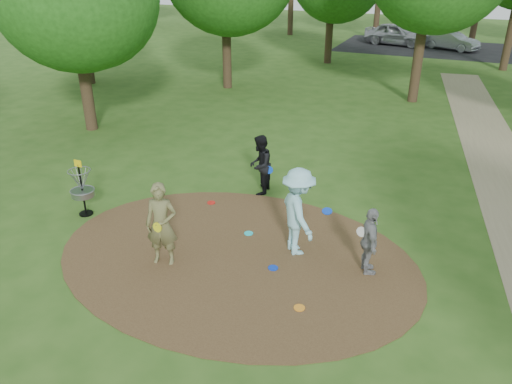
% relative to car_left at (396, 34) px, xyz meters
% --- Properties ---
extents(ground, '(100.00, 100.00, 0.00)m').
position_rel_car_left_xyz_m(ground, '(1.17, -30.28, -0.78)').
color(ground, '#2D5119').
rests_on(ground, ground).
extents(dirt_clearing, '(8.40, 8.40, 0.02)m').
position_rel_car_left_xyz_m(dirt_clearing, '(1.17, -30.28, -0.77)').
color(dirt_clearing, '#47301C').
rests_on(dirt_clearing, ground).
extents(parking_lot, '(14.00, 8.00, 0.01)m').
position_rel_car_left_xyz_m(parking_lot, '(3.17, -0.28, -0.77)').
color(parking_lot, black).
rests_on(parking_lot, ground).
extents(player_observer_with_disc, '(0.80, 0.63, 1.92)m').
position_rel_car_left_xyz_m(player_observer_with_disc, '(-0.19, -31.09, 0.18)').
color(player_observer_with_disc, brown).
rests_on(player_observer_with_disc, ground).
extents(player_throwing_with_disc, '(1.51, 1.52, 2.07)m').
position_rel_car_left_xyz_m(player_throwing_with_disc, '(2.38, -29.52, 0.26)').
color(player_throwing_with_disc, '#9ADBE6').
rests_on(player_throwing_with_disc, ground).
extents(player_walking_with_disc, '(0.77, 0.91, 1.72)m').
position_rel_car_left_xyz_m(player_walking_with_disc, '(0.41, -26.97, 0.08)').
color(player_walking_with_disc, black).
rests_on(player_walking_with_disc, ground).
extents(player_waiting_with_disc, '(0.71, 0.98, 1.54)m').
position_rel_car_left_xyz_m(player_waiting_with_disc, '(4.04, -29.72, -0.01)').
color(player_waiting_with_disc, gray).
rests_on(player_waiting_with_disc, ground).
extents(disc_ground_cyan, '(0.22, 0.22, 0.02)m').
position_rel_car_left_xyz_m(disc_ground_cyan, '(1.05, -29.25, -0.75)').
color(disc_ground_cyan, '#1BD1DE').
rests_on(disc_ground_cyan, dirt_clearing).
extents(disc_ground_blue, '(0.22, 0.22, 0.02)m').
position_rel_car_left_xyz_m(disc_ground_blue, '(2.14, -30.40, -0.75)').
color(disc_ground_blue, '#0B32C7').
rests_on(disc_ground_blue, dirt_clearing).
extents(disc_ground_red, '(0.22, 0.22, 0.02)m').
position_rel_car_left_xyz_m(disc_ground_red, '(-0.56, -28.14, -0.75)').
color(disc_ground_red, red).
rests_on(disc_ground_red, dirt_clearing).
extents(car_left, '(4.83, 2.69, 1.55)m').
position_rel_car_left_xyz_m(car_left, '(0.00, 0.00, 0.00)').
color(car_left, '#9D9EA4').
rests_on(car_left, ground).
extents(car_right, '(3.96, 2.70, 1.24)m').
position_rel_car_left_xyz_m(car_right, '(3.91, -0.51, -0.16)').
color(car_right, '#A2A6A9').
rests_on(car_right, ground).
extents(disc_ground_orange, '(0.22, 0.22, 0.02)m').
position_rel_car_left_xyz_m(disc_ground_orange, '(3.10, -31.46, -0.75)').
color(disc_ground_orange, orange).
rests_on(disc_ground_orange, dirt_clearing).
extents(disc_golf_basket, '(0.63, 0.63, 1.54)m').
position_rel_car_left_xyz_m(disc_golf_basket, '(-3.33, -29.98, 0.10)').
color(disc_golf_basket, black).
rests_on(disc_golf_basket, ground).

